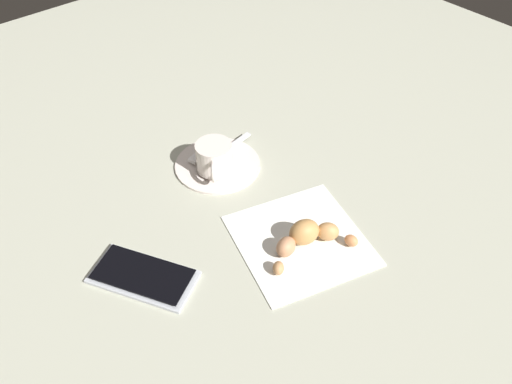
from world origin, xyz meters
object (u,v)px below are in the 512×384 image
(saucer, at_px, (218,164))
(napkin, at_px, (300,240))
(sugar_packet, at_px, (203,152))
(croissant, at_px, (306,237))
(espresso_cup, at_px, (214,157))
(teaspoon, at_px, (216,156))
(cell_phone, at_px, (143,276))

(saucer, xyz_separation_m, napkin, (-0.22, 0.01, -0.00))
(sugar_packet, bearing_deg, croissant, 72.33)
(saucer, bearing_deg, espresso_cup, 128.49)
(saucer, xyz_separation_m, teaspoon, (0.01, -0.00, 0.01))
(teaspoon, bearing_deg, saucer, 155.99)
(espresso_cup, relative_size, napkin, 0.41)
(espresso_cup, height_order, napkin, espresso_cup)
(napkin, relative_size, cell_phone, 1.13)
(espresso_cup, relative_size, teaspoon, 0.59)
(saucer, xyz_separation_m, sugar_packet, (0.04, 0.01, 0.01))
(sugar_packet, xyz_separation_m, cell_phone, (-0.16, 0.22, -0.01))
(sugar_packet, bearing_deg, saucer, 82.75)
(napkin, bearing_deg, teaspoon, -4.05)
(saucer, bearing_deg, cell_phone, 118.33)
(teaspoon, bearing_deg, napkin, 175.95)
(saucer, height_order, cell_phone, cell_phone)
(saucer, distance_m, cell_phone, 0.26)
(espresso_cup, relative_size, croissant, 0.56)
(saucer, relative_size, cell_phone, 0.90)
(saucer, distance_m, croissant, 0.23)
(espresso_cup, xyz_separation_m, napkin, (-0.21, -0.00, -0.03))
(saucer, distance_m, sugar_packet, 0.04)
(sugar_packet, height_order, cell_phone, sugar_packet)
(saucer, height_order, napkin, saucer)
(teaspoon, height_order, croissant, croissant)
(cell_phone, bearing_deg, napkin, -113.68)
(saucer, distance_m, teaspoon, 0.01)
(teaspoon, relative_size, croissant, 0.95)
(teaspoon, relative_size, sugar_packet, 2.03)
(croissant, bearing_deg, espresso_cup, 0.29)
(saucer, height_order, teaspoon, teaspoon)
(croissant, xyz_separation_m, cell_phone, (0.11, 0.22, -0.02))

